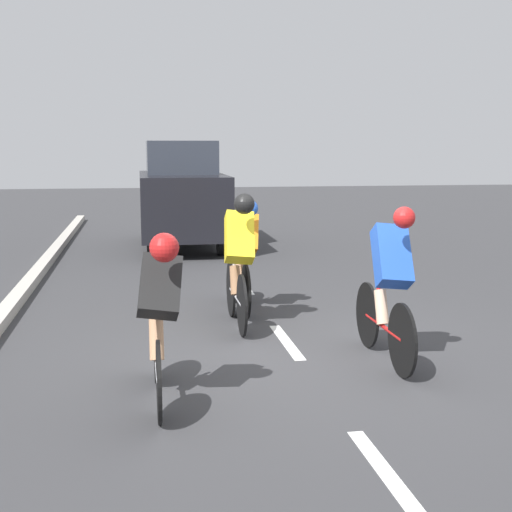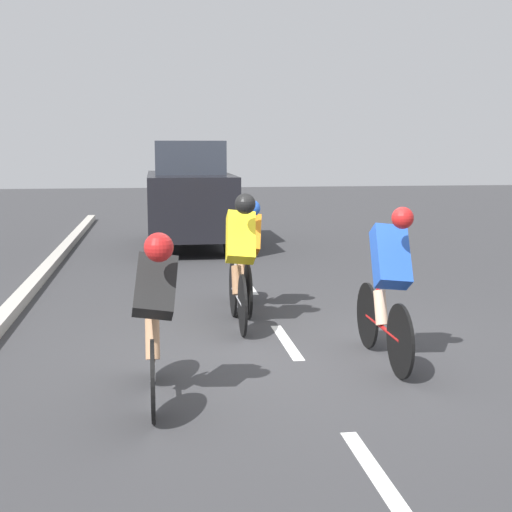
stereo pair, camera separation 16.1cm
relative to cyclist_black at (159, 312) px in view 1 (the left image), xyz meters
The scene contains 9 objects.
ground_plane 2.02m from the cyclist_black, 138.70° to the right, with size 60.00×60.00×0.00m, color #38383A.
lane_stripe_near 2.21m from the cyclist_black, 132.47° to the left, with size 0.12×1.40×0.01m, color white.
lane_stripe_mid 2.31m from the cyclist_black, 129.97° to the right, with size 0.12×1.40×0.01m, color white.
lane_stripe_far 5.13m from the cyclist_black, 106.04° to the right, with size 0.12×1.40×0.01m, color white.
cyclist_black is the anchor object (origin of this frame).
cyclist_blue 2.35m from the cyclist_black, 160.76° to the right, with size 0.37×1.70×1.55m.
cyclist_orange 3.40m from the cyclist_black, 109.78° to the right, with size 0.39×1.64×1.45m.
cyclist_yellow 2.59m from the cyclist_black, 112.28° to the right, with size 0.37×1.66×1.58m.
support_car 9.30m from the cyclist_black, 94.53° to the right, with size 1.70×3.99×2.21m.
Camera 1 is at (1.54, 6.90, 2.10)m, focal length 50.00 mm.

